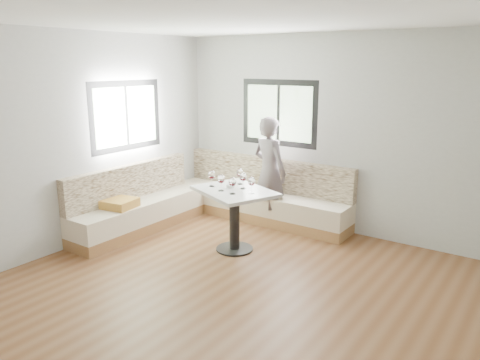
% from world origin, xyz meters
% --- Properties ---
extents(room, '(5.01, 5.01, 2.81)m').
position_xyz_m(room, '(-0.08, 0.08, 1.41)').
color(room, brown).
rests_on(room, ground).
extents(banquette, '(2.90, 2.80, 0.95)m').
position_xyz_m(banquette, '(-1.59, 1.62, 0.33)').
color(banquette, '#99683B').
rests_on(banquette, ground).
extents(table, '(1.21, 1.09, 0.82)m').
position_xyz_m(table, '(-0.66, 1.01, 0.61)').
color(table, black).
rests_on(table, ground).
extents(person, '(0.68, 0.52, 1.65)m').
position_xyz_m(person, '(-0.81, 2.10, 0.82)').
color(person, '#655B5E').
rests_on(person, ground).
extents(olive_ramekin, '(0.10, 0.10, 0.04)m').
position_xyz_m(olive_ramekin, '(-0.76, 1.06, 0.84)').
color(olive_ramekin, white).
rests_on(olive_ramekin, table).
extents(wine_glass_a, '(0.09, 0.09, 0.21)m').
position_xyz_m(wine_glass_a, '(-0.99, 0.97, 0.97)').
color(wine_glass_a, white).
rests_on(wine_glass_a, table).
extents(wine_glass_b, '(0.09, 0.09, 0.21)m').
position_xyz_m(wine_glass_b, '(-0.76, 0.87, 0.97)').
color(wine_glass_b, white).
rests_on(wine_glass_b, table).
extents(wine_glass_c, '(0.09, 0.09, 0.21)m').
position_xyz_m(wine_glass_c, '(-0.56, 0.83, 0.97)').
color(wine_glass_c, white).
rests_on(wine_glass_c, table).
extents(wine_glass_d, '(0.09, 0.09, 0.21)m').
position_xyz_m(wine_glass_d, '(-0.60, 1.11, 0.97)').
color(wine_glass_d, white).
rests_on(wine_glass_d, table).
extents(wine_glass_e, '(0.09, 0.09, 0.21)m').
position_xyz_m(wine_glass_e, '(-0.39, 0.99, 0.97)').
color(wine_glass_e, white).
rests_on(wine_glass_e, table).
extents(wine_glass_f, '(0.09, 0.09, 0.21)m').
position_xyz_m(wine_glass_f, '(-0.76, 1.27, 0.97)').
color(wine_glass_f, white).
rests_on(wine_glass_f, table).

